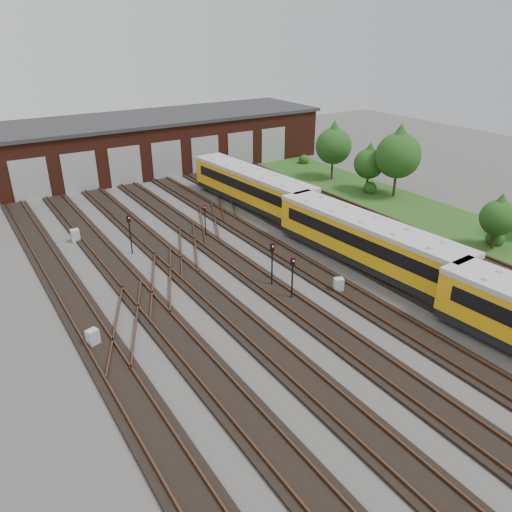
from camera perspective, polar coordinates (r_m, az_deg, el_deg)
ground at (r=32.28m, az=9.81°, el=-6.48°), size 120.00×120.00×0.00m
track_network at (r=32.50m, az=8.91°, el=-5.96°), size 30.40×70.00×0.33m
maintenance_shed at (r=64.26m, az=-14.88°, el=12.13°), size 51.00×12.50×6.35m
grass_verge at (r=51.29m, az=18.30°, el=4.80°), size 8.00×55.00×0.05m
metro_train at (r=37.82m, az=12.57°, el=1.69°), size 4.11×48.61×3.40m
signal_mast_0 at (r=40.26m, az=-14.23°, el=2.95°), size 0.28×0.27×3.21m
signal_mast_1 at (r=33.99m, az=1.86°, el=-0.38°), size 0.29×0.28×3.26m
signal_mast_2 at (r=42.50m, az=-5.86°, el=4.44°), size 0.25×0.23×2.85m
signal_mast_3 at (r=32.48m, az=4.19°, el=-1.95°), size 0.30×0.28×3.06m
relay_cabinet_0 at (r=30.04m, az=-18.13°, el=-8.90°), size 0.76×0.69×1.06m
relay_cabinet_1 at (r=44.46m, az=-19.94°, el=2.20°), size 0.67×0.56×1.10m
relay_cabinet_2 at (r=34.43m, az=9.41°, el=-3.32°), size 0.78×0.72×1.04m
relay_cabinet_3 at (r=50.59m, az=4.04°, el=6.40°), size 0.75×0.65×1.12m
relay_cabinet_4 at (r=45.82m, az=4.69°, el=4.30°), size 0.66×0.57×1.03m
tree_0 at (r=59.21m, az=8.88°, el=12.77°), size 4.12×4.12×6.83m
tree_1 at (r=55.51m, az=12.83°, el=10.64°), size 3.24×3.24×5.37m
tree_2 at (r=54.03m, az=16.00°, el=11.55°), size 4.63×4.63×7.68m
tree_3 at (r=43.96m, az=26.03°, el=4.37°), size 2.86×2.86×4.74m
bush_0 at (r=45.74m, az=25.71°, el=2.10°), size 1.53×1.53×1.53m
bush_1 at (r=55.68m, az=12.92°, el=7.76°), size 1.44×1.44×1.44m
bush_2 at (r=66.68m, az=5.50°, el=11.05°), size 1.36×1.36×1.36m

